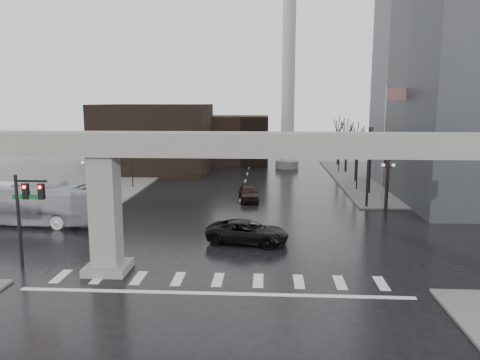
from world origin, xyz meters
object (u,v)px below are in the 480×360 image
(signal_mast_arm, at_px, (330,149))
(pickup_truck, at_px, (248,232))
(far_car, at_px, (248,193))
(city_bus, at_px, (27,203))

(signal_mast_arm, distance_m, pickup_truck, 15.33)
(pickup_truck, xyz_separation_m, far_car, (-0.55, 15.11, -0.03))
(signal_mast_arm, relative_size, city_bus, 0.91)
(pickup_truck, relative_size, far_car, 1.27)
(pickup_truck, bearing_deg, far_car, 13.11)
(city_bus, bearing_deg, pickup_truck, -97.47)
(pickup_truck, bearing_deg, signal_mast_arm, -20.30)
(signal_mast_arm, distance_m, far_car, 9.89)
(signal_mast_arm, height_order, far_car, signal_mast_arm)
(city_bus, bearing_deg, signal_mast_arm, -67.93)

